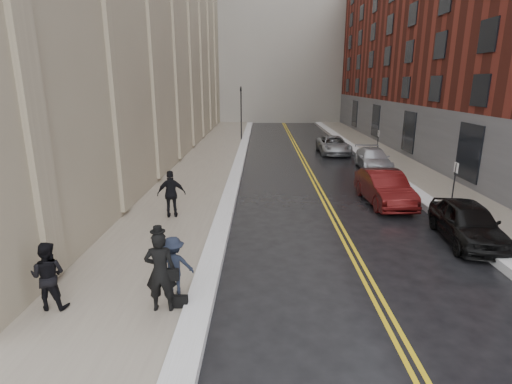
{
  "coord_description": "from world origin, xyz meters",
  "views": [
    {
      "loc": [
        -0.64,
        -9.21,
        5.61
      ],
      "look_at": [
        -0.83,
        5.31,
        1.6
      ],
      "focal_mm": 28.0,
      "sensor_mm": 36.0,
      "label": 1
    }
  ],
  "objects_px": {
    "car_maroon": "(384,188)",
    "pedestrian_b": "(174,266)",
    "car_silver_near": "(373,159)",
    "pedestrian_main": "(160,271)",
    "car_silver_far": "(333,145)",
    "pedestrian_a": "(48,276)",
    "car_black": "(468,222)",
    "pedestrian_c": "(171,194)"
  },
  "relations": [
    {
      "from": "car_maroon",
      "to": "pedestrian_b",
      "type": "relative_size",
      "value": 2.94
    },
    {
      "from": "car_silver_near",
      "to": "pedestrian_main",
      "type": "distance_m",
      "value": 20.06
    },
    {
      "from": "car_maroon",
      "to": "car_silver_near",
      "type": "distance_m",
      "value": 8.06
    },
    {
      "from": "car_silver_far",
      "to": "pedestrian_a",
      "type": "relative_size",
      "value": 2.86
    },
    {
      "from": "car_maroon",
      "to": "car_black",
      "type": "bearing_deg",
      "value": -73.44
    },
    {
      "from": "car_black",
      "to": "pedestrian_c",
      "type": "height_order",
      "value": "pedestrian_c"
    },
    {
      "from": "car_maroon",
      "to": "pedestrian_b",
      "type": "distance_m",
      "value": 11.97
    },
    {
      "from": "pedestrian_a",
      "to": "pedestrian_b",
      "type": "bearing_deg",
      "value": -167.34
    },
    {
      "from": "car_silver_far",
      "to": "pedestrian_main",
      "type": "bearing_deg",
      "value": -109.8
    },
    {
      "from": "car_black",
      "to": "car_maroon",
      "type": "bearing_deg",
      "value": 114.72
    },
    {
      "from": "car_silver_near",
      "to": "car_silver_far",
      "type": "relative_size",
      "value": 0.94
    },
    {
      "from": "car_silver_far",
      "to": "pedestrian_c",
      "type": "height_order",
      "value": "pedestrian_c"
    },
    {
      "from": "car_silver_far",
      "to": "car_silver_near",
      "type": "bearing_deg",
      "value": -75.22
    },
    {
      "from": "car_maroon",
      "to": "car_silver_far",
      "type": "distance_m",
      "value": 13.82
    },
    {
      "from": "car_maroon",
      "to": "pedestrian_c",
      "type": "bearing_deg",
      "value": -167.69
    },
    {
      "from": "pedestrian_main",
      "to": "pedestrian_a",
      "type": "height_order",
      "value": "pedestrian_main"
    },
    {
      "from": "pedestrian_main",
      "to": "pedestrian_a",
      "type": "relative_size",
      "value": 1.18
    },
    {
      "from": "car_maroon",
      "to": "pedestrian_b",
      "type": "xyz_separation_m",
      "value": [
        -8.12,
        -8.79,
        0.17
      ]
    },
    {
      "from": "car_silver_near",
      "to": "pedestrian_c",
      "type": "bearing_deg",
      "value": -134.34
    },
    {
      "from": "car_maroon",
      "to": "car_silver_near",
      "type": "height_order",
      "value": "car_maroon"
    },
    {
      "from": "car_black",
      "to": "pedestrian_main",
      "type": "xyz_separation_m",
      "value": [
        -9.87,
        -4.87,
        0.44
      ]
    },
    {
      "from": "car_black",
      "to": "pedestrian_a",
      "type": "height_order",
      "value": "pedestrian_a"
    },
    {
      "from": "pedestrian_main",
      "to": "pedestrian_a",
      "type": "distance_m",
      "value": 2.8
    },
    {
      "from": "car_silver_near",
      "to": "car_silver_far",
      "type": "xyz_separation_m",
      "value": [
        -1.6,
        5.93,
        0.02
      ]
    },
    {
      "from": "car_maroon",
      "to": "pedestrian_a",
      "type": "distance_m",
      "value": 14.59
    },
    {
      "from": "car_maroon",
      "to": "pedestrian_c",
      "type": "height_order",
      "value": "pedestrian_c"
    },
    {
      "from": "car_maroon",
      "to": "pedestrian_a",
      "type": "height_order",
      "value": "pedestrian_a"
    },
    {
      "from": "car_silver_far",
      "to": "pedestrian_c",
      "type": "relative_size",
      "value": 2.53
    },
    {
      "from": "car_silver_far",
      "to": "pedestrian_c",
      "type": "xyz_separation_m",
      "value": [
        -9.55,
        -16.31,
        0.44
      ]
    },
    {
      "from": "pedestrian_main",
      "to": "pedestrian_b",
      "type": "xyz_separation_m",
      "value": [
        0.15,
        0.77,
        -0.23
      ]
    },
    {
      "from": "car_silver_near",
      "to": "car_maroon",
      "type": "bearing_deg",
      "value": -98.74
    },
    {
      "from": "car_maroon",
      "to": "pedestrian_a",
      "type": "bearing_deg",
      "value": -141.6
    },
    {
      "from": "pedestrian_main",
      "to": "pedestrian_c",
      "type": "xyz_separation_m",
      "value": [
        -1.28,
        7.08,
        -0.04
      ]
    },
    {
      "from": "pedestrian_c",
      "to": "car_silver_near",
      "type": "bearing_deg",
      "value": -146.24
    },
    {
      "from": "car_black",
      "to": "pedestrian_a",
      "type": "distance_m",
      "value": 13.55
    },
    {
      "from": "car_black",
      "to": "car_silver_far",
      "type": "relative_size",
      "value": 0.87
    },
    {
      "from": "pedestrian_main",
      "to": "pedestrian_b",
      "type": "relative_size",
      "value": 1.28
    },
    {
      "from": "car_black",
      "to": "pedestrian_c",
      "type": "xyz_separation_m",
      "value": [
        -11.15,
        2.21,
        0.4
      ]
    },
    {
      "from": "car_silver_far",
      "to": "pedestrian_main",
      "type": "relative_size",
      "value": 2.42
    },
    {
      "from": "car_silver_near",
      "to": "pedestrian_b",
      "type": "height_order",
      "value": "pedestrian_b"
    },
    {
      "from": "car_silver_far",
      "to": "pedestrian_b",
      "type": "height_order",
      "value": "pedestrian_b"
    },
    {
      "from": "pedestrian_main",
      "to": "pedestrian_b",
      "type": "bearing_deg",
      "value": -103.3
    }
  ]
}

